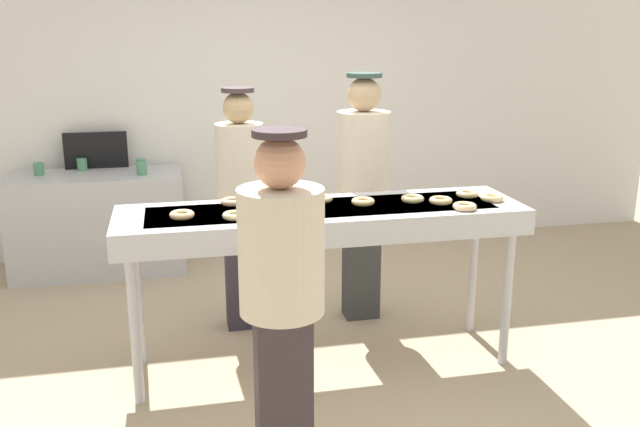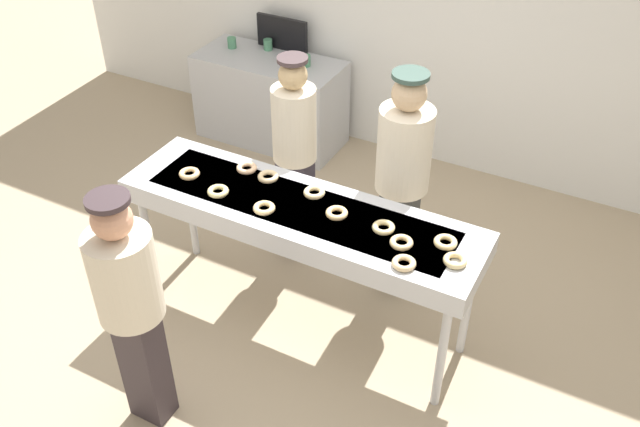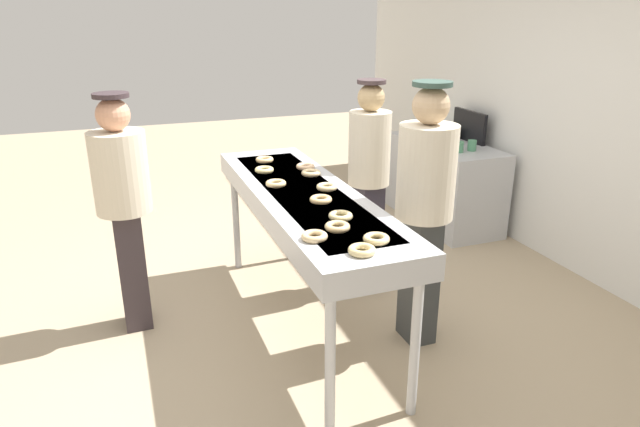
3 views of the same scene
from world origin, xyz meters
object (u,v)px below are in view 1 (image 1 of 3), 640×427
Objects in this scene: plain_donut_1 at (182,215)px; worker_assistant at (241,198)px; fryer_conveyor at (322,221)px; plain_donut_8 at (465,206)px; plain_donut_6 at (492,198)px; worker_baker at (363,180)px; plain_donut_7 at (232,202)px; plain_donut_9 at (299,213)px; plain_donut_2 at (441,200)px; plain_donut_3 at (263,201)px; customer_waiting at (282,292)px; paper_cup_2 at (142,169)px; plain_donut_11 at (363,201)px; plain_donut_10 at (235,215)px; menu_display at (96,150)px; plain_donut_5 at (321,198)px; paper_cup_0 at (39,169)px; prep_counter at (99,223)px; plain_donut_4 at (413,199)px; paper_cup_3 at (82,164)px; paper_cup_1 at (141,165)px; plain_donut_0 at (467,194)px.

plain_donut_1 is 0.83m from worker_assistant.
plain_donut_8 is (0.80, -0.22, 0.10)m from fryer_conveyor.
worker_baker reaches higher than plain_donut_6.
plain_donut_6 is 1.58m from plain_donut_7.
plain_donut_8 and plain_donut_9 have the same top height.
plain_donut_8 is (0.08, -0.16, 0.00)m from plain_donut_2.
customer_waiting is (-0.10, -1.29, -0.07)m from plain_donut_3.
plain_donut_2 is at bearing -47.80° from paper_cup_2.
plain_donut_2 is at bearing -11.92° from plain_donut_3.
plain_donut_11 is at bearing 4.80° from fryer_conveyor.
plain_donut_10 is 0.08× the size of customer_waiting.
menu_display is at bearing -33.81° from worker_baker.
menu_display is (-1.74, 2.30, -0.02)m from plain_donut_11.
plain_donut_5 is (0.84, 0.20, 0.00)m from plain_donut_1.
plain_donut_6 is at bearing 154.98° from worker_assistant.
plain_donut_5 is 0.08× the size of worker_baker.
paper_cup_0 is 0.85m from paper_cup_2.
prep_counter is (-1.92, 1.40, -0.59)m from worker_baker.
plain_donut_8 is at bearing -46.35° from plain_donut_4.
paper_cup_0 and paper_cup_3 have the same top height.
customer_waiting reaches higher than plain_donut_5.
plain_donut_5 is 1.35× the size of paper_cup_0.
worker_assistant reaches higher than paper_cup_1.
plain_donut_2 is at bearing -4.49° from fryer_conveyor.
plain_donut_4 and plain_donut_10 have the same top height.
menu_display reaches higher than paper_cup_3.
worker_assistant is (-1.46, 0.73, -0.10)m from plain_donut_6.
menu_display is (0.44, 0.20, 0.10)m from paper_cup_0.
plain_donut_4 is 0.76m from plain_donut_9.
customer_waiting reaches higher than plain_donut_4.
plain_donut_10 is (-0.53, -0.13, 0.10)m from fryer_conveyor.
plain_donut_5 is 1.00× the size of plain_donut_9.
fryer_conveyor is at bearing 164.69° from plain_donut_8.
plain_donut_1 is 1.00× the size of plain_donut_8.
plain_donut_0 is at bearing -35.47° from paper_cup_0.
customer_waiting is at bearing -70.80° from paper_cup_3.
plain_donut_11 is (-0.46, 0.08, 0.00)m from plain_donut_2.
paper_cup_1 is at bearing 104.56° from plain_donut_10.
plain_donut_8 and plain_donut_11 have the same top height.
plain_donut_1 is 0.38m from plain_donut_7.
paper_cup_0 is (-1.52, 1.45, -0.03)m from worker_assistant.
plain_donut_5 is 1.04m from plain_donut_6.
plain_donut_0 is at bearing 10.77° from plain_donut_9.
plain_donut_1 is at bearing -82.26° from paper_cup_1.
fryer_conveyor is at bearing -54.18° from prep_counter.
worker_baker is 2.45m from prep_counter.
plain_donut_6 is at bearing -10.15° from plain_donut_4.
menu_display reaches higher than plain_donut_10.
plain_donut_0 is (0.95, 0.07, 0.10)m from fryer_conveyor.
paper_cup_0 is 1.00× the size of paper_cup_3.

